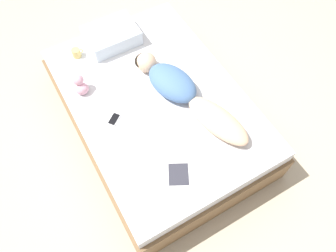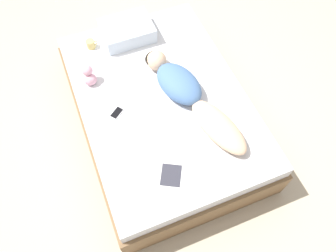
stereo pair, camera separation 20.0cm
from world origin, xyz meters
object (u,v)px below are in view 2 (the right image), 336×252
(coffee_mug, at_px, (91,44))
(person, at_px, (188,94))
(open_magazine, at_px, (156,174))
(cell_phone, at_px, (117,113))

(coffee_mug, bearing_deg, person, -55.94)
(open_magazine, height_order, coffee_mug, coffee_mug)
(coffee_mug, bearing_deg, cell_phone, -89.95)
(person, xyz_separation_m, open_magazine, (-0.53, -0.57, -0.09))
(coffee_mug, distance_m, cell_phone, 0.86)
(open_magazine, bearing_deg, cell_phone, 128.66)
(coffee_mug, height_order, cell_phone, coffee_mug)
(person, distance_m, open_magazine, 0.78)
(person, height_order, cell_phone, person)
(open_magazine, distance_m, coffee_mug, 1.54)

